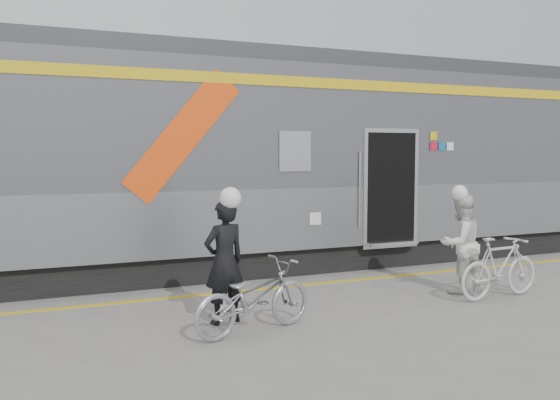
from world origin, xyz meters
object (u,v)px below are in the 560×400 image
woman (460,244)px  bicycle_right (500,267)px  bicycle_left (254,297)px  man (224,261)px

woman → bicycle_right: bearing=113.9°
bicycle_left → bicycle_right: bearing=-102.9°
woman → bicycle_right: (0.30, -0.55, -0.31)m
man → bicycle_right: size_ratio=1.03×
woman → bicycle_right: 0.70m
man → woman: size_ratio=1.03×
bicycle_left → bicycle_right: 4.07m
bicycle_left → man: bearing=5.0°
woman → man: bearing=-2.5°
man → bicycle_right: (4.27, -0.40, -0.34)m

